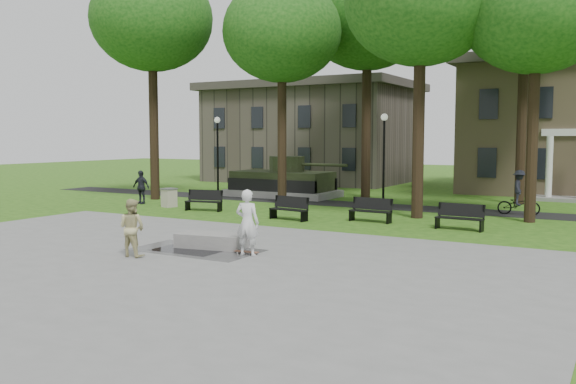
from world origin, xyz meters
name	(u,v)px	position (x,y,z in m)	size (l,w,h in m)	color
ground	(242,240)	(0.00, 0.00, 0.00)	(120.00, 120.00, 0.00)	#244D12
plaza	(141,266)	(0.00, -5.00, 0.01)	(22.00, 16.00, 0.02)	gray
footpath	(372,206)	(0.00, 12.00, 0.01)	(44.00, 2.60, 0.01)	black
building_left	(312,136)	(-11.00, 26.50, 3.60)	(15.00, 10.00, 7.20)	#4C443D
tree_0	(152,20)	(-12.00, 9.00, 10.03)	(6.80, 6.80, 12.97)	black
tree_1	(282,32)	(-4.50, 10.50, 8.95)	(6.20, 6.20, 11.63)	black
tree_2	(421,1)	(3.50, 8.50, 9.32)	(6.60, 6.60, 12.16)	black
tree_3	(537,11)	(8.00, 9.50, 8.60)	(6.00, 6.00, 11.19)	black
tree_4	(367,17)	(-2.00, 16.00, 10.39)	(7.20, 7.20, 13.50)	black
tree_5	(525,17)	(6.50, 16.50, 9.67)	(6.40, 6.40, 12.44)	black
lamp_left	(218,150)	(-10.00, 12.30, 2.79)	(0.36, 0.36, 4.73)	black
lamp_mid	(384,152)	(0.50, 12.30, 2.79)	(0.36, 0.36, 4.73)	black
tank_monument	(283,182)	(-6.46, 14.00, 0.86)	(7.45, 3.40, 2.40)	gray
puddle	(187,250)	(-0.30, -2.63, 0.02)	(2.20, 1.20, 0.00)	black
concrete_block	(212,241)	(0.06, -1.85, 0.24)	(2.20, 1.00, 0.45)	gray
skateboard	(246,253)	(1.60, -2.18, 0.06)	(0.78, 0.20, 0.07)	brown
skateboarder	(247,223)	(1.80, -2.41, 1.01)	(0.72, 0.47, 1.98)	silver
friend_watching	(132,228)	(-1.11, -4.17, 0.88)	(0.83, 0.65, 1.71)	tan
pedestrian_walker	(141,187)	(-11.01, 6.80, 0.89)	(1.04, 0.43, 1.78)	#20212A
cyclist	(519,197)	(7.21, 11.79, 0.84)	(1.90, 1.11, 2.05)	black
park_bench_0	(205,200)	(-6.19, 6.00, 0.52)	(1.85, 0.87, 1.00)	black
park_bench_1	(289,208)	(-1.06, 5.21, 0.52)	(1.85, 0.80, 1.00)	black
park_bench_2	(371,209)	(2.21, 6.35, 0.52)	(1.82, 0.62, 1.00)	black
park_bench_3	(460,216)	(5.99, 5.96, 0.52)	(1.82, 0.63, 1.00)	black
trash_bin	(169,198)	(-8.72, 6.36, 0.49)	(0.82, 0.82, 0.96)	#B4AB94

